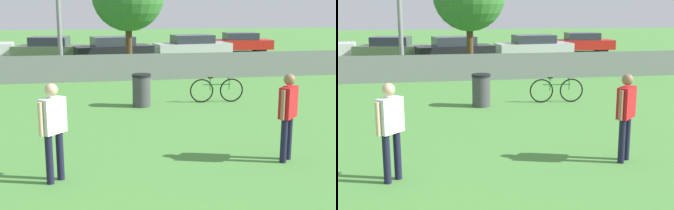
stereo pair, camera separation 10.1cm
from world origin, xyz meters
TOP-DOWN VIEW (x-y plane):
  - fence_backline at (0.00, 18.00)m, footprint 27.43×0.07m
  - player_receiver_white at (-1.43, 7.01)m, footprint 0.47×0.49m
  - player_defender_red at (3.03, 7.32)m, footprint 0.48×0.48m
  - bicycle_sideline at (3.31, 13.15)m, footprint 1.73×0.44m
  - trash_bin at (0.87, 12.96)m, footprint 0.58×0.58m
  - parked_car_olive at (-2.62, 26.08)m, footprint 4.19×2.49m
  - parked_car_dark at (0.85, 25.15)m, footprint 4.56×2.55m
  - parked_car_silver at (5.59, 26.00)m, footprint 4.64×2.24m
  - parked_car_red at (9.46, 28.56)m, footprint 4.08×1.88m

SIDE VIEW (x-z plane):
  - bicycle_sideline at x=3.31m, z-range -0.01..0.80m
  - trash_bin at x=0.87m, z-range 0.00..1.00m
  - fence_backline at x=0.00m, z-range -0.05..1.16m
  - parked_car_red at x=9.46m, z-range 0.00..1.29m
  - parked_car_olive at x=-2.62m, z-range -0.02..1.31m
  - parked_car_dark at x=0.85m, z-range -0.02..1.33m
  - parked_car_silver at x=5.59m, z-range -0.01..1.33m
  - player_receiver_white at x=-1.43m, z-range 0.16..1.91m
  - player_defender_red at x=3.03m, z-range 0.16..1.91m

